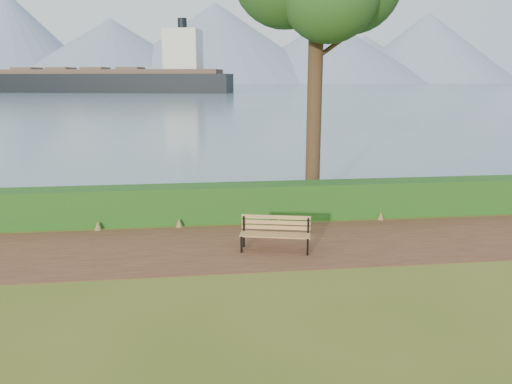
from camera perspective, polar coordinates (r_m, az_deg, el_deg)
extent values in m
plane|color=#4D5C1A|center=(11.56, -3.51, -6.76)|extent=(140.00, 140.00, 0.00)
cube|color=#50281B|center=(11.85, -3.61, -6.25)|extent=(40.00, 3.40, 0.01)
cube|color=#194915|center=(13.91, -4.25, -1.23)|extent=(32.00, 0.85, 1.00)
cube|color=slate|center=(270.90, -7.25, 11.96)|extent=(700.00, 510.00, 0.00)
cone|color=slate|center=(444.43, -26.53, 15.60)|extent=(140.00, 140.00, 70.00)
cone|color=slate|center=(410.68, -16.11, 15.20)|extent=(160.00, 160.00, 48.00)
cone|color=slate|center=(417.27, -4.56, 16.57)|extent=(190.00, 190.00, 62.00)
cone|color=slate|center=(426.04, 8.14, 15.60)|extent=(170.00, 170.00, 50.00)
cone|color=slate|center=(466.94, 18.93, 15.30)|extent=(150.00, 150.00, 58.00)
cone|color=slate|center=(441.18, -8.72, 14.50)|extent=(120.00, 120.00, 35.00)
cone|color=slate|center=(461.46, 12.23, 14.60)|extent=(130.00, 130.00, 40.00)
cube|color=black|center=(11.36, -1.66, -6.04)|extent=(0.06, 0.06, 0.40)
cube|color=black|center=(11.67, -1.40, -4.58)|extent=(0.06, 0.06, 0.76)
cube|color=black|center=(11.49, -1.53, -4.91)|extent=(0.15, 0.46, 0.04)
cube|color=black|center=(11.26, 5.92, -6.29)|extent=(0.06, 0.06, 0.40)
cube|color=black|center=(11.57, 5.96, -4.80)|extent=(0.06, 0.06, 0.76)
cube|color=black|center=(11.39, 5.95, -5.14)|extent=(0.15, 0.46, 0.04)
cube|color=olive|center=(11.25, 2.13, -5.17)|extent=(1.57, 0.46, 0.03)
cube|color=olive|center=(11.35, 2.17, -5.00)|extent=(1.57, 0.46, 0.03)
cube|color=olive|center=(11.46, 2.21, -4.82)|extent=(1.57, 0.46, 0.03)
cube|color=olive|center=(11.57, 2.26, -4.66)|extent=(1.57, 0.46, 0.03)
cube|color=olive|center=(11.59, 2.28, -4.07)|extent=(1.56, 0.42, 0.09)
cube|color=olive|center=(11.55, 2.29, -3.48)|extent=(1.56, 0.42, 0.09)
cube|color=olive|center=(11.52, 2.29, -2.89)|extent=(1.56, 0.42, 0.09)
cylinder|color=#321F14|center=(14.91, 6.77, 12.89)|extent=(0.43, 0.43, 7.82)
cylinder|color=#321F14|center=(15.06, 8.74, 16.14)|extent=(1.14, 0.13, 0.85)
cylinder|color=#321F14|center=(14.98, 5.11, 18.33)|extent=(0.88, 0.41, 0.78)
cube|color=black|center=(146.17, -16.87, 11.41)|extent=(70.44, 27.83, 6.99)
cube|color=brown|center=(146.16, -16.98, 13.01)|extent=(64.75, 25.39, 1.20)
cube|color=beige|center=(138.93, -8.33, 15.68)|extent=(10.73, 10.19, 10.98)
cylinder|color=black|center=(139.41, -8.42, 18.34)|extent=(2.40, 2.40, 3.49)
cube|color=brown|center=(156.45, -24.70, 12.66)|extent=(7.43, 7.86, 0.80)
cube|color=brown|center=(151.54, -21.39, 12.97)|extent=(7.43, 7.86, 0.80)
cube|color=brown|center=(147.15, -17.87, 13.26)|extent=(7.43, 7.86, 0.80)
cube|color=brown|center=(143.31, -14.14, 13.51)|extent=(7.43, 7.86, 0.80)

